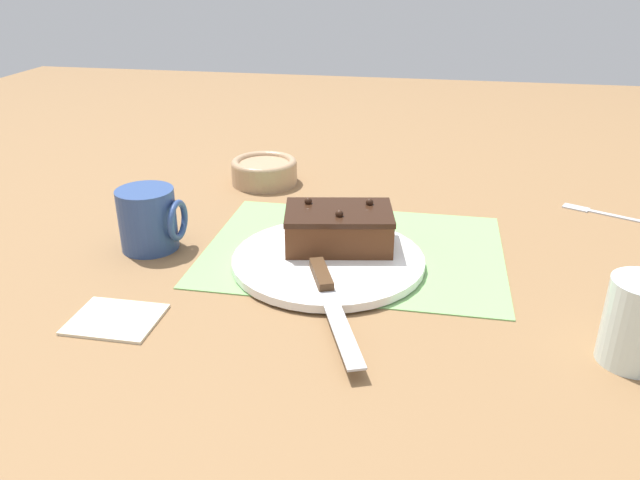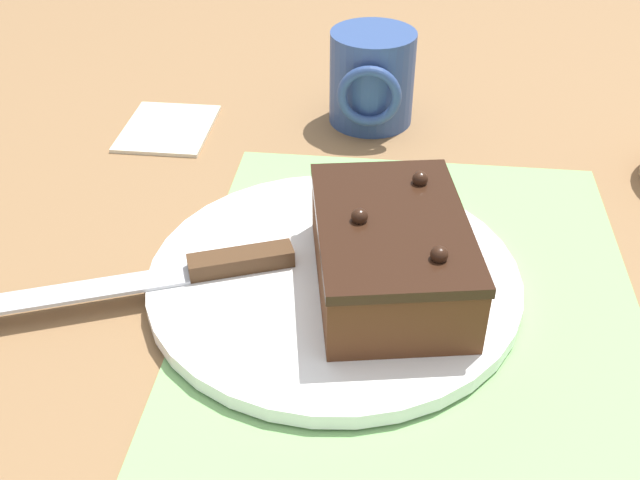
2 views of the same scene
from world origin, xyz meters
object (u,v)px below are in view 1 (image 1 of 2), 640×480
at_px(serving_knife, 327,291).
at_px(coffee_mug, 149,219).
at_px(drinking_glass, 637,322).
at_px(cake_plate, 328,260).
at_px(small_bowl, 264,170).
at_px(chocolate_cake, 339,228).
at_px(dessert_fork, 598,212).

relative_size(serving_knife, coffee_mug, 2.45).
bearing_deg(drinking_glass, cake_plate, 155.78).
relative_size(cake_plate, small_bowl, 2.17).
height_order(drinking_glass, coffee_mug, drinking_glass).
distance_m(drinking_glass, coffee_mug, 0.69).
xyz_separation_m(serving_knife, coffee_mug, (-0.30, 0.12, 0.03)).
height_order(chocolate_cake, dessert_fork, chocolate_cake).
xyz_separation_m(cake_plate, serving_knife, (0.02, -0.11, 0.01)).
relative_size(small_bowl, coffee_mug, 1.33).
bearing_deg(dessert_fork, cake_plate, 148.90).
height_order(serving_knife, dessert_fork, serving_knife).
relative_size(drinking_glass, small_bowl, 0.78).
bearing_deg(dessert_fork, drinking_glass, -162.39).
xyz_separation_m(drinking_glass, small_bowl, (-0.57, 0.51, -0.02)).
height_order(drinking_glass, dessert_fork, drinking_glass).
distance_m(drinking_glass, small_bowl, 0.77).
xyz_separation_m(chocolate_cake, serving_knife, (0.01, -0.15, -0.02)).
relative_size(serving_knife, small_bowl, 1.85).
bearing_deg(cake_plate, dessert_fork, 33.70).
relative_size(drinking_glass, coffee_mug, 1.04).
height_order(cake_plate, dessert_fork, cake_plate).
bearing_deg(drinking_glass, serving_knife, 170.63).
bearing_deg(serving_knife, drinking_glass, 149.61).
xyz_separation_m(chocolate_cake, drinking_glass, (0.37, -0.21, 0.01)).
bearing_deg(serving_knife, small_bowl, -86.24).
relative_size(coffee_mug, dessert_fork, 0.70).
distance_m(cake_plate, small_bowl, 0.39).
xyz_separation_m(serving_knife, drinking_glass, (0.36, -0.06, 0.03)).
relative_size(drinking_glass, dessert_fork, 0.72).
bearing_deg(serving_knife, cake_plate, -101.85).
bearing_deg(drinking_glass, coffee_mug, 164.65).
bearing_deg(small_bowl, drinking_glass, -41.87).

